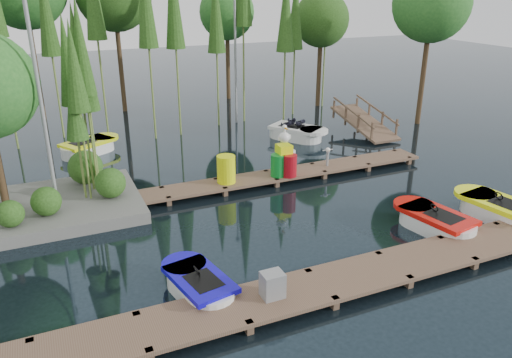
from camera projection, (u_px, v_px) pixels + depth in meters
name	position (u px, v px, depth m)	size (l,w,h in m)	color
ground_plane	(248.00, 219.00, 15.90)	(90.00, 90.00, 0.00)	#192730
near_dock	(321.00, 286.00, 11.99)	(18.00, 1.50, 0.50)	brown
far_dock	(246.00, 181.00, 18.32)	(15.00, 1.20, 0.50)	brown
island	(15.00, 118.00, 15.15)	(6.20, 4.20, 6.75)	slate
tree_screen	(110.00, 4.00, 21.88)	(34.42, 18.53, 10.31)	#422F1C
lamp_island	(38.00, 85.00, 14.38)	(0.30, 0.30, 7.25)	gray
lamp_rear	(235.00, 41.00, 25.18)	(0.30, 0.30, 7.25)	gray
ramp	(364.00, 122.00, 24.60)	(1.50, 3.94, 1.49)	brown
boat_blue	(199.00, 286.00, 11.96)	(1.57, 2.64, 0.83)	white
boat_red	(435.00, 222.00, 15.08)	(1.72, 2.92, 0.92)	white
boat_yellow_near	(499.00, 211.00, 15.79)	(1.77, 3.11, 0.99)	white
boat_yellow_far	(89.00, 147.00, 21.83)	(3.01, 2.45, 1.38)	white
boat_white_far	(296.00, 133.00, 23.82)	(2.74, 3.20, 1.40)	white
utility_cabinet	(272.00, 285.00, 11.36)	(0.50, 0.42, 0.61)	gray
yellow_barrel	(226.00, 169.00, 17.81)	(0.67, 0.67, 1.00)	#EDFF0D
drum_cluster	(285.00, 160.00, 18.52)	(1.11, 1.02, 1.91)	#0D7925
seagull_post	(328.00, 154.00, 19.40)	(0.47, 0.25, 0.75)	gray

